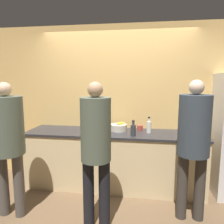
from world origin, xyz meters
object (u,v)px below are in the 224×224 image
bottle_clear (149,127)px  cup_red (140,128)px  fruit_bowl (119,127)px  bottle_dark (133,130)px  person_left (7,136)px  utensil_crock (105,124)px  person_center (96,144)px  person_right (194,137)px  cup_blue (202,136)px

bottle_clear → cup_red: bottle_clear is taller
fruit_bowl → bottle_clear: size_ratio=1.06×
cup_red → bottle_dark: bearing=-103.7°
person_left → utensil_crock: bearing=50.3°
person_center → person_right: person_right is taller
cup_red → person_right: bearing=-52.3°
utensil_crock → bottle_clear: bearing=-15.9°
cup_red → cup_blue: size_ratio=0.90×
person_center → utensil_crock: size_ratio=6.70×
cup_red → person_left: bearing=-144.4°
person_center → cup_red: 1.26m
bottle_dark → utensil_crock: bearing=139.6°
person_right → bottle_clear: size_ratio=6.79×
person_left → cup_red: (1.57, 1.12, -0.09)m
cup_red → person_center: bearing=-111.3°
person_center → cup_red: size_ratio=18.31×
utensil_crock → bottle_dark: size_ratio=1.09×
person_center → utensil_crock: (-0.13, 1.23, -0.03)m
person_left → person_right: (2.22, 0.27, 0.00)m
person_right → cup_blue: person_right is taller
utensil_crock → cup_red: 0.59m
person_right → person_center: bearing=-163.8°
fruit_bowl → cup_red: 0.34m
bottle_dark → cup_blue: bearing=-2.9°
person_right → utensil_crock: 1.54m
person_right → cup_red: 1.07m
fruit_bowl → cup_red: size_ratio=2.89×
person_center → cup_blue: (1.31, 0.76, -0.05)m
person_right → fruit_bowl: 1.26m
person_center → utensil_crock: person_center is taller
person_left → cup_red: 1.93m
bottle_clear → person_left: bearing=-150.2°
person_right → fruit_bowl: bearing=142.0°
utensil_crock → bottle_dark: utensil_crock is taller
person_center → fruit_bowl: size_ratio=6.33×
bottle_clear → bottle_dark: 0.31m
cup_red → bottle_clear: bearing=-45.7°
cup_blue → person_right: bearing=-114.5°
person_center → person_right: (1.11, 0.32, 0.03)m
bottle_dark → cup_blue: size_ratio=2.26×
person_right → bottle_clear: 0.87m
person_center → person_right: bearing=16.2°
person_right → fruit_bowl: person_right is taller
utensil_crock → person_center: bearing=-84.1°
utensil_crock → cup_blue: 1.51m
person_center → bottle_clear: person_center is taller
fruit_bowl → bottle_clear: bottle_clear is taller
fruit_bowl → utensil_crock: utensil_crock is taller
person_center → fruit_bowl: person_center is taller
utensil_crock → person_right: bearing=-36.3°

